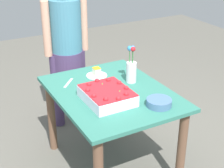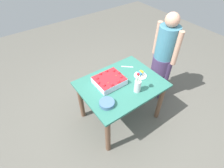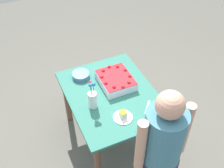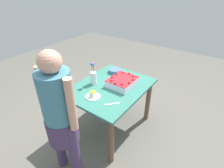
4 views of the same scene
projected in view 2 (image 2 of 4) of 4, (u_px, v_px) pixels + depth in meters
name	position (u px, v px, depth m)	size (l,w,h in m)	color
ground_plane	(120.00, 116.00, 2.88)	(8.00, 8.00, 0.00)	#605D55
dining_table	(121.00, 90.00, 2.47)	(1.11, 0.86, 0.72)	#317565
sheet_cake	(109.00, 80.00, 2.36)	(0.38, 0.32, 0.12)	white
serving_plate_with_slice	(140.00, 75.00, 2.49)	(0.18, 0.18, 0.08)	white
cake_knife	(127.00, 67.00, 2.65)	(0.18, 0.02, 0.00)	silver
flower_vase	(138.00, 85.00, 2.20)	(0.08, 0.08, 0.32)	white
fruit_bowl	(107.00, 103.00, 2.09)	(0.19, 0.19, 0.05)	#4B6F98
person_standing	(164.00, 54.00, 2.68)	(0.31, 0.45, 1.49)	#46345B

